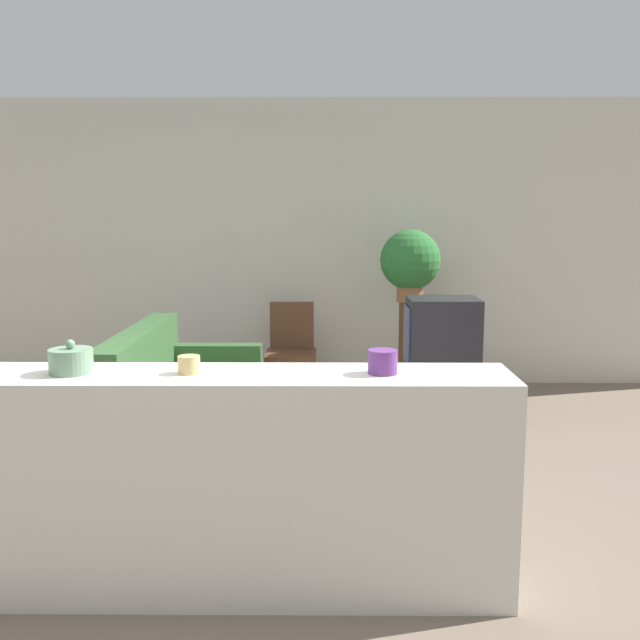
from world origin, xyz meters
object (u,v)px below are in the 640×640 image
at_px(potted_plant, 410,262).
at_px(decorative_bowl, 71,361).
at_px(television, 442,335).
at_px(couch, 182,406).
at_px(wooden_chair, 291,346).

height_order(potted_plant, decorative_bowl, potted_plant).
bearing_deg(television, couch, -168.05).
xyz_separation_m(potted_plant, decorative_bowl, (-1.83, -3.29, -0.19)).
distance_m(wooden_chair, decorative_bowl, 3.42).
bearing_deg(decorative_bowl, couch, 88.05).
distance_m(couch, wooden_chair, 1.54).
xyz_separation_m(couch, wooden_chair, (0.71, 1.35, 0.18)).
distance_m(couch, television, 1.99).
distance_m(television, potted_plant, 1.08).
xyz_separation_m(television, decorative_bowl, (-1.96, -2.34, 0.30)).
relative_size(couch, television, 3.05).
distance_m(couch, potted_plant, 2.41).
bearing_deg(wooden_chair, decorative_bowl, -103.34).
relative_size(wooden_chair, decorative_bowl, 4.62).
bearing_deg(couch, potted_plant, 37.60).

